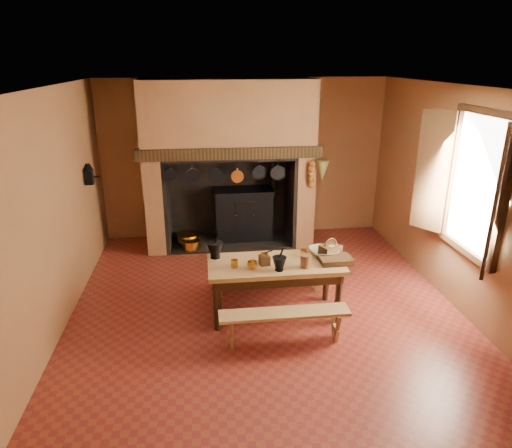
{
  "coord_description": "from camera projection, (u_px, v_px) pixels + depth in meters",
  "views": [
    {
      "loc": [
        -0.75,
        -5.26,
        3.11
      ],
      "look_at": [
        -0.08,
        0.3,
        1.06
      ],
      "focal_mm": 32.0,
      "sensor_mm": 36.0,
      "label": 1
    }
  ],
  "objects": [
    {
      "name": "floor",
      "position": [
        265.0,
        306.0,
        6.06
      ],
      "size": [
        5.5,
        5.5,
        0.0
      ],
      "primitive_type": "plane",
      "color": "maroon",
      "rests_on": "ground"
    },
    {
      "name": "ceiling",
      "position": [
        267.0,
        87.0,
        5.1
      ],
      "size": [
        5.5,
        5.5,
        0.0
      ],
      "primitive_type": "plane",
      "rotation": [
        3.14,
        0.0,
        0.0
      ],
      "color": "silver",
      "rests_on": "back_wall"
    },
    {
      "name": "back_wall",
      "position": [
        244.0,
        159.0,
        8.14
      ],
      "size": [
        5.0,
        0.02,
        2.8
      ],
      "primitive_type": "cube",
      "color": "#93613B",
      "rests_on": "floor"
    },
    {
      "name": "wall_left",
      "position": [
        53.0,
        214.0,
        5.29
      ],
      "size": [
        0.02,
        5.5,
        2.8
      ],
      "primitive_type": "cube",
      "color": "#93613B",
      "rests_on": "floor"
    },
    {
      "name": "wall_right",
      "position": [
        458.0,
        199.0,
        5.86
      ],
      "size": [
        0.02,
        5.5,
        2.8
      ],
      "primitive_type": "cube",
      "color": "#93613B",
      "rests_on": "floor"
    },
    {
      "name": "wall_front",
      "position": [
        323.0,
        332.0,
        3.01
      ],
      "size": [
        5.0,
        0.02,
        2.8
      ],
      "primitive_type": "cube",
      "color": "#93613B",
      "rests_on": "floor"
    },
    {
      "name": "chimney_breast",
      "position": [
        229.0,
        141.0,
        7.55
      ],
      "size": [
        2.95,
        0.96,
        2.8
      ],
      "color": "#93613B",
      "rests_on": "floor"
    },
    {
      "name": "iron_range",
      "position": [
        244.0,
        213.0,
        8.17
      ],
      "size": [
        1.12,
        0.55,
        1.6
      ],
      "color": "black",
      "rests_on": "floor"
    },
    {
      "name": "hearth_pans",
      "position": [
        188.0,
        241.0,
        7.98
      ],
      "size": [
        0.51,
        0.62,
        0.2
      ],
      "color": "#B8832A",
      "rests_on": "floor"
    },
    {
      "name": "hanging_pans",
      "position": [
        229.0,
        175.0,
        7.24
      ],
      "size": [
        1.92,
        0.29,
        0.27
      ],
      "color": "black",
      "rests_on": "chimney_breast"
    },
    {
      "name": "onion_string",
      "position": [
        311.0,
        174.0,
        7.38
      ],
      "size": [
        0.12,
        0.1,
        0.46
      ],
      "primitive_type": null,
      "color": "#9D671D",
      "rests_on": "chimney_breast"
    },
    {
      "name": "herb_bunch",
      "position": [
        322.0,
        171.0,
        7.38
      ],
      "size": [
        0.2,
        0.2,
        0.35
      ],
      "primitive_type": "cone",
      "rotation": [
        3.14,
        0.0,
        0.0
      ],
      "color": "brown",
      "rests_on": "chimney_breast"
    },
    {
      "name": "window",
      "position": [
        468.0,
        185.0,
        5.36
      ],
      "size": [
        0.39,
        1.75,
        1.76
      ],
      "color": "white",
      "rests_on": "wall_right"
    },
    {
      "name": "wall_coffee_mill",
      "position": [
        89.0,
        173.0,
        6.71
      ],
      "size": [
        0.23,
        0.16,
        0.31
      ],
      "color": "black",
      "rests_on": "wall_left"
    },
    {
      "name": "work_table",
      "position": [
        275.0,
        271.0,
        5.68
      ],
      "size": [
        1.67,
        0.74,
        0.72
      ],
      "color": "tan",
      "rests_on": "floor"
    },
    {
      "name": "bench_front",
      "position": [
        284.0,
        320.0,
        5.17
      ],
      "size": [
        1.48,
        0.26,
        0.42
      ],
      "color": "tan",
      "rests_on": "floor"
    },
    {
      "name": "bench_back",
      "position": [
        269.0,
        270.0,
        6.3
      ],
      "size": [
        1.66,
        0.29,
        0.47
      ],
      "color": "tan",
      "rests_on": "floor"
    },
    {
      "name": "mortar_large",
      "position": [
        215.0,
        249.0,
        5.73
      ],
      "size": [
        0.21,
        0.21,
        0.35
      ],
      "rotation": [
        0.0,
        0.0,
        -0.31
      ],
      "color": "black",
      "rests_on": "work_table"
    },
    {
      "name": "mortar_small",
      "position": [
        279.0,
        263.0,
        5.39
      ],
      "size": [
        0.17,
        0.17,
        0.29
      ],
      "rotation": [
        0.0,
        0.0,
        0.13
      ],
      "color": "black",
      "rests_on": "work_table"
    },
    {
      "name": "coffee_grinder",
      "position": [
        264.0,
        259.0,
        5.56
      ],
      "size": [
        0.17,
        0.14,
        0.18
      ],
      "rotation": [
        0.0,
        0.0,
        0.19
      ],
      "color": "#392112",
      "rests_on": "work_table"
    },
    {
      "name": "brass_mug_a",
      "position": [
        234.0,
        264.0,
        5.49
      ],
      "size": [
        0.09,
        0.09,
        0.1
      ],
      "primitive_type": "cylinder",
      "rotation": [
        0.0,
        0.0,
        0.02
      ],
      "color": "#B8832A",
      "rests_on": "work_table"
    },
    {
      "name": "brass_mug_b",
      "position": [
        304.0,
        253.0,
        5.79
      ],
      "size": [
        0.11,
        0.11,
        0.1
      ],
      "primitive_type": "cylinder",
      "rotation": [
        0.0,
        0.0,
        0.34
      ],
      "color": "#B8832A",
      "rests_on": "work_table"
    },
    {
      "name": "mixing_bowl",
      "position": [
        323.0,
        252.0,
        5.84
      ],
      "size": [
        0.41,
        0.41,
        0.09
      ],
      "primitive_type": "imported",
      "rotation": [
        0.0,
        0.0,
        0.15
      ],
      "color": "beige",
      "rests_on": "work_table"
    },
    {
      "name": "stoneware_crock",
      "position": [
        306.0,
        261.0,
        5.49
      ],
      "size": [
        0.15,
        0.15,
        0.16
      ],
      "primitive_type": "cylinder",
      "rotation": [
        0.0,
        0.0,
        -0.18
      ],
      "color": "brown",
      "rests_on": "work_table"
    },
    {
      "name": "glass_jar",
      "position": [
        331.0,
        251.0,
        5.8
      ],
      "size": [
        0.09,
        0.09,
        0.14
      ],
      "primitive_type": "cylinder",
      "rotation": [
        0.0,
        0.0,
        -0.1
      ],
      "color": "beige",
      "rests_on": "work_table"
    },
    {
      "name": "wicker_basket",
      "position": [
        330.0,
        250.0,
        5.82
      ],
      "size": [
        0.3,
        0.27,
        0.24
      ],
      "rotation": [
        0.0,
        0.0,
        0.42
      ],
      "color": "#4D2B17",
      "rests_on": "work_table"
    },
    {
      "name": "wooden_tray",
      "position": [
        335.0,
        260.0,
        5.64
      ],
      "size": [
        0.4,
        0.29,
        0.07
      ],
      "primitive_type": "cube",
      "rotation": [
        0.0,
        0.0,
        0.03
      ],
      "color": "#392112",
      "rests_on": "work_table"
    },
    {
      "name": "brass_cup",
      "position": [
        252.0,
        265.0,
        5.45
      ],
      "size": [
        0.14,
        0.14,
        0.1
      ],
      "primitive_type": "imported",
      "rotation": [
        0.0,
        0.0,
        0.13
      ],
      "color": "#B8832A",
      "rests_on": "work_table"
    }
  ]
}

